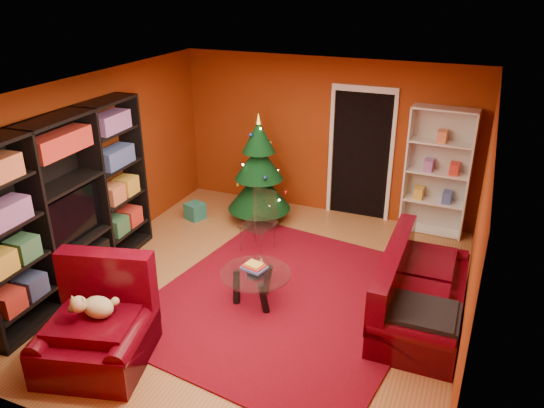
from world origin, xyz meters
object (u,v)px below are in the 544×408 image
at_px(media_unit, 66,206).
at_px(white_bookshelf, 437,173).
at_px(dog, 98,307).
at_px(christmas_tree, 259,170).
at_px(acrylic_chair, 258,225).
at_px(sofa, 423,286).
at_px(coffee_table, 256,288).
at_px(armchair, 94,327).
at_px(gift_box_teal, 195,211).
at_px(gift_box_red, 266,203).
at_px(rug, 287,299).

bearing_deg(media_unit, white_bookshelf, 36.68).
distance_m(media_unit, dog, 1.75).
bearing_deg(media_unit, christmas_tree, 59.52).
bearing_deg(acrylic_chair, media_unit, -124.97).
relative_size(sofa, coffee_table, 2.33).
bearing_deg(sofa, coffee_table, 103.96).
bearing_deg(armchair, gift_box_teal, 89.13).
relative_size(gift_box_teal, dog, 0.68).
height_order(armchair, dog, armchair).
relative_size(white_bookshelf, coffee_table, 2.33).
xyz_separation_m(white_bookshelf, armchair, (-2.85, -4.52, -0.55)).
bearing_deg(christmas_tree, gift_box_teal, -161.35).
xyz_separation_m(white_bookshelf, acrylic_chair, (-2.28, -1.64, -0.58)).
bearing_deg(acrylic_chair, sofa, -5.92).
bearing_deg(armchair, christmas_tree, 72.91).
relative_size(white_bookshelf, acrylic_chair, 2.44).
distance_m(christmas_tree, gift_box_red, 0.90).
bearing_deg(christmas_tree, acrylic_chair, -67.62).
height_order(white_bookshelf, acrylic_chair, white_bookshelf).
bearing_deg(coffee_table, rug, 32.43).
distance_m(rug, media_unit, 3.00).
relative_size(gift_box_teal, sofa, 0.13).
bearing_deg(armchair, sofa, 20.26).
relative_size(christmas_tree, sofa, 0.89).
bearing_deg(gift_box_teal, coffee_table, -43.96).
distance_m(white_bookshelf, dog, 5.29).
distance_m(rug, acrylic_chair, 1.42).
bearing_deg(gift_box_teal, white_bookshelf, 15.25).
bearing_deg(white_bookshelf, sofa, -82.77).
relative_size(rug, sofa, 1.75).
relative_size(gift_box_red, sofa, 0.11).
height_order(christmas_tree, acrylic_chair, christmas_tree).
height_order(rug, coffee_table, coffee_table).
xyz_separation_m(media_unit, armchair, (1.26, -1.14, -0.68)).
relative_size(dog, sofa, 0.20).
relative_size(white_bookshelf, sofa, 1.00).
distance_m(armchair, dog, 0.23).
xyz_separation_m(dog, sofa, (3.00, 2.05, -0.22)).
bearing_deg(coffee_table, christmas_tree, 112.61).
distance_m(christmas_tree, white_bookshelf, 2.77).
bearing_deg(media_unit, dog, -42.61).
height_order(media_unit, dog, media_unit).
height_order(gift_box_red, acrylic_chair, acrylic_chair).
bearing_deg(sofa, christmas_tree, 58.52).
bearing_deg(sofa, gift_box_red, 53.21).
height_order(gift_box_red, white_bookshelf, white_bookshelf).
bearing_deg(white_bookshelf, armchair, -119.29).
relative_size(white_bookshelf, armchair, 1.80).
relative_size(media_unit, armchair, 2.58).
distance_m(gift_box_red, white_bookshelf, 2.91).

